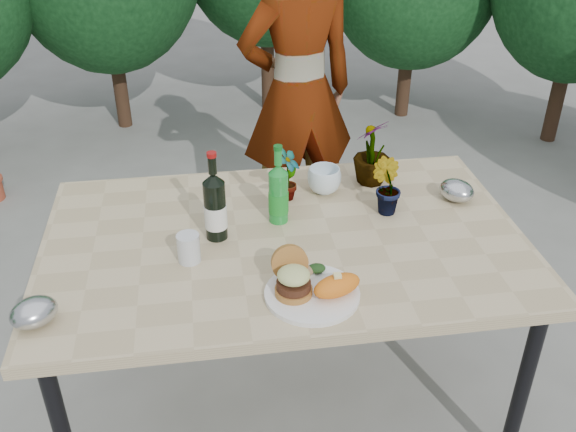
{
  "coord_description": "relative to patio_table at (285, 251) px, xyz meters",
  "views": [
    {
      "loc": [
        -0.25,
        -1.77,
        1.93
      ],
      "look_at": [
        0.0,
        -0.08,
        0.88
      ],
      "focal_mm": 40.0,
      "sensor_mm": 36.0,
      "label": 1
    }
  ],
  "objects": [
    {
      "name": "wine_bottle",
      "position": [
        -0.22,
        0.03,
        0.17
      ],
      "size": [
        0.08,
        0.08,
        0.31
      ],
      "rotation": [
        0.0,
        0.0,
        -0.24
      ],
      "color": "black",
      "rests_on": "patio_table"
    },
    {
      "name": "ground",
      "position": [
        0.0,
        0.0,
        -0.69
      ],
      "size": [
        80.0,
        80.0,
        0.0
      ],
      "primitive_type": "plane",
      "color": "slate",
      "rests_on": "ground"
    },
    {
      "name": "burger_stack",
      "position": [
        -0.02,
        -0.3,
        0.12
      ],
      "size": [
        0.11,
        0.16,
        0.11
      ],
      "color": "#B7722D",
      "rests_on": "dinner_plate"
    },
    {
      "name": "dinner_plate",
      "position": [
        0.03,
        -0.32,
        0.06
      ],
      "size": [
        0.28,
        0.28,
        0.01
      ],
      "primitive_type": "cylinder",
      "color": "white",
      "rests_on": "patio_table"
    },
    {
      "name": "seedling_mid",
      "position": [
        0.37,
        0.11,
        0.16
      ],
      "size": [
        0.14,
        0.14,
        0.2
      ],
      "primitive_type": "imported",
      "rotation": [
        0.0,
        0.0,
        2.21
      ],
      "color": "#215C1F",
      "rests_on": "patio_table"
    },
    {
      "name": "sparkling_water",
      "position": [
        -0.01,
        0.11,
        0.16
      ],
      "size": [
        0.07,
        0.07,
        0.29
      ],
      "rotation": [
        0.0,
        0.0,
        0.1
      ],
      "color": "#198B2D",
      "rests_on": "patio_table"
    },
    {
      "name": "seedling_left",
      "position": [
        0.05,
        0.25,
        0.16
      ],
      "size": [
        0.12,
        0.13,
        0.21
      ],
      "primitive_type": "imported",
      "rotation": [
        0.0,
        0.0,
        0.96
      ],
      "color": "#276021",
      "rests_on": "patio_table"
    },
    {
      "name": "foil_packet_left",
      "position": [
        -0.74,
        -0.33,
        0.1
      ],
      "size": [
        0.17,
        0.16,
        0.08
      ],
      "primitive_type": "ellipsoid",
      "rotation": [
        0.0,
        0.0,
        0.59
      ],
      "color": "#AEB0B5",
      "rests_on": "patio_table"
    },
    {
      "name": "seedling_right",
      "position": [
        0.38,
        0.33,
        0.18
      ],
      "size": [
        0.2,
        0.2,
        0.25
      ],
      "primitive_type": "imported",
      "rotation": [
        0.0,
        0.0,
        3.88
      ],
      "color": "#2D5F20",
      "rests_on": "patio_table"
    },
    {
      "name": "patio_table",
      "position": [
        0.0,
        0.0,
        0.0
      ],
      "size": [
        1.6,
        1.0,
        0.75
      ],
      "color": "tan",
      "rests_on": "ground"
    },
    {
      "name": "person",
      "position": [
        0.23,
        1.15,
        0.12
      ],
      "size": [
        0.66,
        0.5,
        1.62
      ],
      "primitive_type": "imported",
      "rotation": [
        0.0,
        0.0,
        3.34
      ],
      "color": "#9F634F",
      "rests_on": "ground"
    },
    {
      "name": "blue_bowl",
      "position": [
        0.19,
        0.28,
        0.11
      ],
      "size": [
        0.14,
        0.14,
        0.1
      ],
      "primitive_type": "imported",
      "rotation": [
        0.0,
        0.0,
        0.09
      ],
      "color": "silver",
      "rests_on": "patio_table"
    },
    {
      "name": "sweet_potato",
      "position": [
        0.1,
        -0.34,
        0.1
      ],
      "size": [
        0.17,
        0.12,
        0.06
      ],
      "primitive_type": "ellipsoid",
      "rotation": [
        0.0,
        0.0,
        0.35
      ],
      "color": "orange",
      "rests_on": "dinner_plate"
    },
    {
      "name": "plastic_cup",
      "position": [
        -0.32,
        -0.09,
        0.1
      ],
      "size": [
        0.07,
        0.07,
        0.09
      ],
      "primitive_type": "cylinder",
      "color": "silver",
      "rests_on": "patio_table"
    },
    {
      "name": "foil_packet_right",
      "position": [
        0.66,
        0.15,
        0.1
      ],
      "size": [
        0.16,
        0.17,
        0.08
      ],
      "primitive_type": "ellipsoid",
      "rotation": [
        0.0,
        0.0,
        2.16
      ],
      "color": "#B0B3B7",
      "rests_on": "patio_table"
    },
    {
      "name": "grilled_veg",
      "position": [
        0.05,
        -0.23,
        0.09
      ],
      "size": [
        0.08,
        0.05,
        0.03
      ],
      "color": "olive",
      "rests_on": "dinner_plate"
    }
  ]
}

